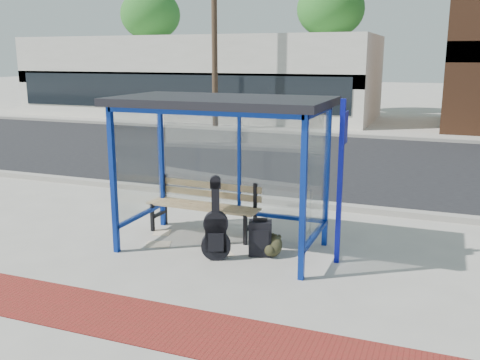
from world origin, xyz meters
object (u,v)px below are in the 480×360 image
at_px(guitar_bag, 216,231).
at_px(bench, 204,203).
at_px(suitcase, 260,238).
at_px(backpack, 273,246).

bearing_deg(guitar_bag, bench, 99.72).
height_order(bench, suitcase, bench).
bearing_deg(bench, backpack, -22.54).
distance_m(guitar_bag, backpack, 0.92).
bearing_deg(suitcase, guitar_bag, -161.33).
distance_m(suitcase, backpack, 0.23).
bearing_deg(bench, suitcase, -26.61).
bearing_deg(suitcase, backpack, -10.15).
xyz_separation_m(bench, backpack, (1.47, -0.68, -0.37)).
distance_m(bench, suitcase, 1.47).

